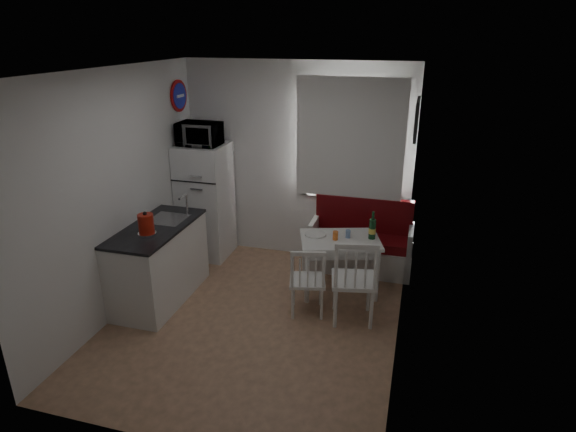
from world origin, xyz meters
name	(u,v)px	position (x,y,z in m)	size (l,w,h in m)	color
floor	(255,320)	(0.00, 0.00, 0.00)	(3.00, 3.50, 0.02)	#8C674A
ceiling	(248,70)	(0.00, 0.00, 2.60)	(3.00, 3.50, 0.02)	white
wall_back	(297,163)	(0.00, 1.75, 1.30)	(3.00, 0.02, 2.60)	white
wall_front	(162,295)	(0.00, -1.75, 1.30)	(3.00, 0.02, 2.60)	white
wall_left	(119,194)	(-1.50, 0.00, 1.30)	(0.02, 3.50, 2.60)	white
wall_right	(408,223)	(1.50, 0.00, 1.30)	(0.02, 3.50, 2.60)	white
window	(351,142)	(0.70, 1.72, 1.62)	(1.22, 0.06, 1.47)	white
curtain	(350,139)	(0.70, 1.65, 1.68)	(1.35, 0.02, 1.50)	white
kitchen_counter	(159,262)	(-1.20, 0.16, 0.46)	(0.62, 1.32, 1.16)	white
wall_sign	(179,96)	(-1.47, 1.45, 2.15)	(0.40, 0.40, 0.03)	#1A23A0
picture_frame	(416,119)	(1.48, 1.10, 2.05)	(0.04, 0.52, 0.42)	black
bench	(361,247)	(0.93, 1.51, 0.31)	(1.31, 0.50, 0.93)	white
dining_table	(340,244)	(0.75, 0.88, 0.60)	(1.05, 0.87, 0.68)	white
chair_left	(306,275)	(0.50, 0.23, 0.50)	(0.46, 0.45, 0.44)	white
chair_right	(353,273)	(1.00, 0.21, 0.60)	(0.54, 0.52, 0.52)	white
fridge	(205,201)	(-1.18, 1.40, 0.78)	(0.62, 0.62, 1.55)	white
microwave	(199,134)	(-1.18, 1.35, 1.70)	(0.53, 0.36, 0.29)	white
kettle	(146,224)	(-1.15, -0.10, 1.03)	(0.20, 0.20, 0.26)	#AB1B0D
wine_bottle	(373,225)	(1.10, 0.98, 0.84)	(0.08, 0.08, 0.33)	#133E1E
drinking_glass_orange	(335,236)	(0.70, 0.83, 0.73)	(0.06, 0.06, 0.10)	orange
drinking_glass_blue	(348,234)	(0.83, 0.93, 0.72)	(0.06, 0.06, 0.09)	#718FC1
plate	(315,234)	(0.45, 0.90, 0.69)	(0.25, 0.25, 0.02)	white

